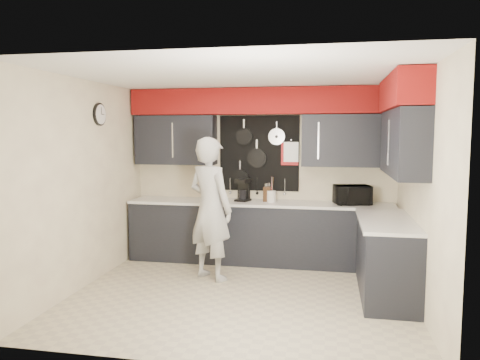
% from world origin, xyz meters
% --- Properties ---
extents(ground, '(4.00, 4.00, 0.00)m').
position_xyz_m(ground, '(0.00, 0.00, 0.00)').
color(ground, tan).
rests_on(ground, ground).
extents(back_wall_assembly, '(4.00, 0.36, 2.60)m').
position_xyz_m(back_wall_assembly, '(0.01, 1.60, 2.01)').
color(back_wall_assembly, '#F0E6BA').
rests_on(back_wall_assembly, ground).
extents(right_wall_assembly, '(0.36, 3.50, 2.60)m').
position_xyz_m(right_wall_assembly, '(1.85, 0.26, 1.94)').
color(right_wall_assembly, '#F0E6BA').
rests_on(right_wall_assembly, ground).
extents(left_wall_assembly, '(0.05, 3.50, 2.60)m').
position_xyz_m(left_wall_assembly, '(-1.99, 0.02, 1.33)').
color(left_wall_assembly, '#F0E6BA').
rests_on(left_wall_assembly, ground).
extents(base_cabinets, '(3.95, 2.20, 0.92)m').
position_xyz_m(base_cabinets, '(0.49, 1.13, 0.46)').
color(base_cabinets, black).
rests_on(base_cabinets, ground).
extents(microwave, '(0.56, 0.45, 0.27)m').
position_xyz_m(microwave, '(1.34, 1.45, 1.06)').
color(microwave, black).
rests_on(microwave, base_cabinets).
extents(knife_block, '(0.12, 0.12, 0.22)m').
position_xyz_m(knife_block, '(0.11, 1.48, 1.03)').
color(knife_block, '#341E10').
rests_on(knife_block, base_cabinets).
extents(utensil_crock, '(0.13, 0.13, 0.17)m').
position_xyz_m(utensil_crock, '(0.18, 1.44, 1.00)').
color(utensil_crock, silver).
rests_on(utensil_crock, base_cabinets).
extents(coffee_maker, '(0.24, 0.27, 0.33)m').
position_xyz_m(coffee_maker, '(-0.25, 1.48, 1.09)').
color(coffee_maker, black).
rests_on(coffee_maker, base_cabinets).
extents(person, '(0.82, 0.73, 1.89)m').
position_xyz_m(person, '(-0.52, 0.55, 0.94)').
color(person, '#B2B2AF').
rests_on(person, ground).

